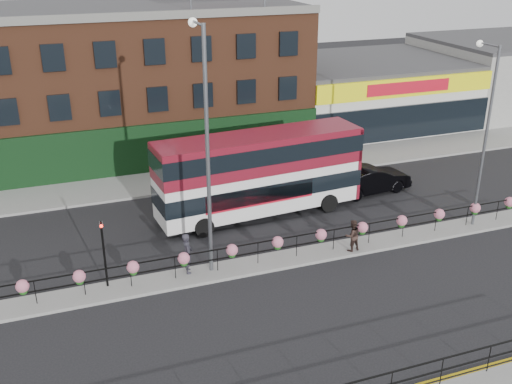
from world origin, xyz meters
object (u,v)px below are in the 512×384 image
object	(u,v)px
pedestrian_b	(352,235)
car	(370,180)
pedestrian_a	(187,253)
double_decker_bus	(260,166)
lamp_column_east	(485,122)
lamp_column_west	(205,131)

from	to	relation	value
pedestrian_b	car	bearing A→B (deg)	-132.01
pedestrian_a	pedestrian_b	distance (m)	8.16
double_decker_bus	pedestrian_a	bearing A→B (deg)	-136.96
lamp_column_east	pedestrian_b	bearing A→B (deg)	-175.37
car	double_decker_bus	bearing A→B (deg)	88.59
car	pedestrian_b	size ratio (longest dim) A/B	3.23
pedestrian_a	lamp_column_east	distance (m)	16.42
car	pedestrian_a	bearing A→B (deg)	107.61
pedestrian_a	double_decker_bus	bearing A→B (deg)	-41.70
pedestrian_b	lamp_column_west	distance (m)	9.20
pedestrian_a	lamp_column_west	distance (m)	5.77
car	pedestrian_b	bearing A→B (deg)	137.23
car	pedestrian_a	distance (m)	14.14
pedestrian_b	lamp_column_west	bearing A→B (deg)	-12.41
lamp_column_west	lamp_column_east	distance (m)	14.70
pedestrian_a	lamp_column_east	size ratio (longest dim) A/B	0.20
pedestrian_b	double_decker_bus	bearing A→B (deg)	-71.14
pedestrian_a	pedestrian_b	size ratio (longest dim) A/B	1.20
car	lamp_column_west	distance (m)	14.42
double_decker_bus	car	distance (m)	7.76
double_decker_bus	lamp_column_east	xyz separation A→B (m)	(10.27, -5.23, 2.94)
car	lamp_column_west	world-z (taller)	lamp_column_west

